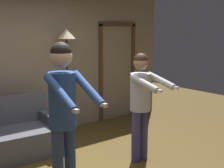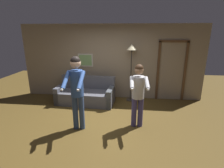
{
  "view_description": "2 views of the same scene",
  "coord_description": "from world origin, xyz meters",
  "px_view_note": "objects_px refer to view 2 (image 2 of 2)",
  "views": [
    {
      "loc": [
        -2.15,
        -3.19,
        1.95
      ],
      "look_at": [
        0.35,
        0.0,
        1.23
      ],
      "focal_mm": 50.0,
      "sensor_mm": 36.0,
      "label": 1
    },
    {
      "loc": [
        0.71,
        -4.04,
        2.34
      ],
      "look_at": [
        0.28,
        -0.11,
        1.15
      ],
      "focal_mm": 28.0,
      "sensor_mm": 36.0,
      "label": 2
    }
  ],
  "objects_px": {
    "person_standing_right": "(138,91)",
    "person_standing_left": "(77,86)",
    "torchiere_lamp": "(132,54)",
    "couch": "(86,95)"
  },
  "relations": [
    {
      "from": "person_standing_right",
      "to": "person_standing_left",
      "type": "bearing_deg",
      "value": -168.85
    },
    {
      "from": "torchiere_lamp",
      "to": "person_standing_right",
      "type": "height_order",
      "value": "torchiere_lamp"
    },
    {
      "from": "person_standing_right",
      "to": "couch",
      "type": "bearing_deg",
      "value": 140.44
    },
    {
      "from": "couch",
      "to": "person_standing_left",
      "type": "distance_m",
      "value": 1.89
    },
    {
      "from": "person_standing_left",
      "to": "torchiere_lamp",
      "type": "bearing_deg",
      "value": 58.85
    },
    {
      "from": "couch",
      "to": "person_standing_right",
      "type": "distance_m",
      "value": 2.3
    },
    {
      "from": "couch",
      "to": "person_standing_right",
      "type": "height_order",
      "value": "person_standing_right"
    },
    {
      "from": "torchiere_lamp",
      "to": "person_standing_left",
      "type": "distance_m",
      "value": 2.47
    },
    {
      "from": "torchiere_lamp",
      "to": "person_standing_left",
      "type": "height_order",
      "value": "torchiere_lamp"
    },
    {
      "from": "torchiere_lamp",
      "to": "person_standing_left",
      "type": "xyz_separation_m",
      "value": [
        -1.25,
        -2.07,
        -0.51
      ]
    }
  ]
}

